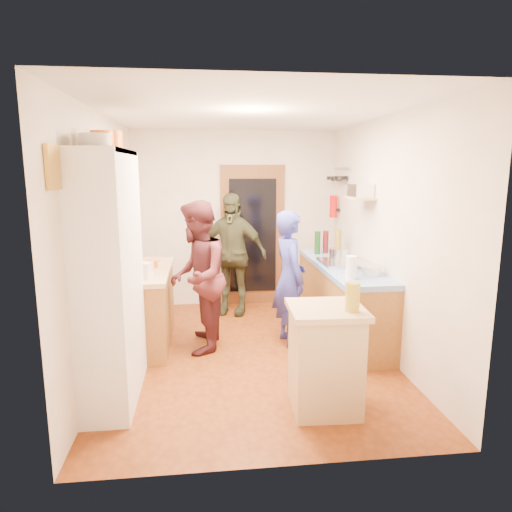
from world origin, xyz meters
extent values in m
cube|color=brown|center=(0.00, 0.00, -0.01)|extent=(3.00, 4.00, 0.02)
cube|color=silver|center=(0.00, 0.00, 2.61)|extent=(3.00, 4.00, 0.02)
cube|color=silver|center=(0.00, 2.01, 1.30)|extent=(3.00, 0.02, 2.60)
cube|color=silver|center=(0.00, -2.01, 1.30)|extent=(3.00, 0.02, 2.60)
cube|color=silver|center=(-1.51, 0.00, 1.30)|extent=(0.02, 4.00, 2.60)
cube|color=silver|center=(1.51, 0.00, 1.30)|extent=(0.02, 4.00, 2.60)
cube|color=brown|center=(0.25, 1.97, 1.05)|extent=(0.95, 0.06, 2.10)
cube|color=black|center=(0.25, 1.94, 1.05)|extent=(0.70, 0.02, 1.70)
cube|color=white|center=(-1.30, -0.80, 1.10)|extent=(0.40, 1.20, 2.20)
cube|color=white|center=(-1.30, -0.80, 2.18)|extent=(0.40, 1.14, 0.04)
cylinder|color=white|center=(-1.30, -1.07, 2.25)|extent=(0.25, 0.25, 0.10)
cylinder|color=orange|center=(-1.30, -0.81, 2.27)|extent=(0.18, 0.18, 0.15)
cylinder|color=orange|center=(-1.30, -0.41, 2.29)|extent=(0.20, 0.20, 0.18)
cube|color=olive|center=(-1.20, 0.45, 0.42)|extent=(0.60, 1.40, 0.85)
cube|color=tan|center=(-1.20, 0.45, 0.88)|extent=(0.64, 1.44, 0.05)
cube|color=white|center=(-1.15, 0.04, 0.98)|extent=(0.25, 0.20, 0.16)
cylinder|color=white|center=(-1.25, 0.27, 0.99)|extent=(0.16, 0.16, 0.18)
cylinder|color=orange|center=(-1.12, 0.53, 0.94)|extent=(0.20, 0.20, 0.08)
cube|color=tan|center=(-1.18, 0.99, 0.91)|extent=(0.31, 0.23, 0.02)
cube|color=olive|center=(1.20, 0.50, 0.42)|extent=(0.60, 2.20, 0.84)
cube|color=blue|center=(1.20, 0.50, 0.87)|extent=(0.62, 2.22, 0.06)
cube|color=silver|center=(1.20, 0.45, 0.92)|extent=(0.55, 0.58, 0.04)
cylinder|color=silver|center=(1.15, 0.52, 1.01)|extent=(0.22, 0.22, 0.14)
cylinder|color=#143F14|center=(1.05, 1.18, 1.06)|extent=(0.10, 0.10, 0.31)
cylinder|color=#591419|center=(1.18, 1.23, 1.05)|extent=(0.08, 0.08, 0.31)
cylinder|color=olive|center=(1.31, 1.08, 1.08)|extent=(0.11, 0.11, 0.35)
cylinder|color=white|center=(1.05, -0.27, 1.02)|extent=(0.14, 0.14, 0.24)
cylinder|color=silver|center=(1.30, -0.11, 0.95)|extent=(0.34, 0.34, 0.11)
cube|color=tan|center=(0.52, -1.25, 0.43)|extent=(0.57, 0.57, 0.86)
cube|color=tan|center=(0.52, -1.25, 0.89)|extent=(0.64, 0.64, 0.05)
cube|color=white|center=(0.47, -1.20, 0.90)|extent=(0.36, 0.29, 0.02)
cylinder|color=#AD9E2D|center=(0.69, -1.38, 1.03)|extent=(0.12, 0.12, 0.24)
cylinder|color=silver|center=(1.46, 1.52, 2.05)|extent=(0.02, 0.65, 0.02)
cylinder|color=black|center=(1.40, 1.35, 1.92)|extent=(0.18, 0.18, 0.05)
cylinder|color=black|center=(1.40, 1.55, 1.90)|extent=(0.16, 0.16, 0.05)
cylinder|color=black|center=(1.40, 1.75, 1.91)|extent=(0.17, 0.17, 0.05)
cube|color=tan|center=(1.37, 0.45, 1.70)|extent=(0.26, 0.42, 0.03)
cube|color=silver|center=(1.37, 0.45, 1.79)|extent=(0.24, 0.31, 0.15)
cube|color=black|center=(1.47, 1.70, 1.45)|extent=(0.06, 0.10, 0.04)
cylinder|color=red|center=(1.41, 1.70, 1.50)|extent=(0.11, 0.11, 0.32)
cube|color=gold|center=(-1.48, -1.55, 2.05)|extent=(0.03, 0.25, 0.30)
imported|color=#303598|center=(0.53, 0.27, 0.79)|extent=(0.47, 0.63, 1.58)
imported|color=#4A1D21|center=(-0.53, 0.23, 0.85)|extent=(0.72, 0.89, 1.70)
imported|color=#363822|center=(-0.09, 1.51, 0.86)|extent=(1.09, 0.73, 1.72)
camera|label=1|loc=(-0.48, -4.80, 2.04)|focal=32.00mm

